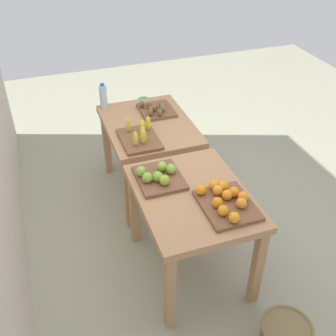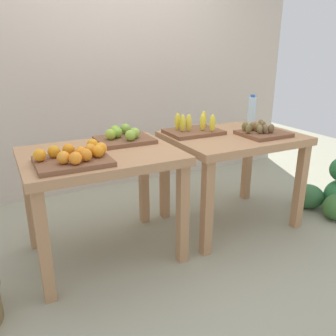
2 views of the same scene
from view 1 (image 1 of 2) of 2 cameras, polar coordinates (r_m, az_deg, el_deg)
The scene contains 10 objects.
ground_plane at distance 3.94m, azimuth -0.03°, elevation -7.67°, with size 8.00×8.00×0.00m, color #99987F.
display_table_left at distance 3.10m, azimuth 3.38°, elevation -5.27°, with size 1.04×0.80×0.79m.
display_table_right at distance 3.96m, azimuth -2.70°, elevation 4.78°, with size 1.04×0.80×0.79m.
orange_bin at distance 2.92m, azimuth 8.07°, elevation -4.57°, with size 0.47×0.36×0.11m.
apple_bin at distance 3.13m, azimuth -1.34°, elevation -1.13°, with size 0.40×0.34×0.11m.
banana_crate at distance 3.61m, azimuth -3.98°, elevation 4.36°, with size 0.44×0.32×0.17m.
kiwi_bin at distance 4.07m, azimuth -1.69°, elevation 8.13°, with size 0.36×0.32×0.10m.
water_bottle at distance 4.17m, azimuth -8.99°, elevation 9.80°, with size 0.07×0.07×0.26m.
watermelon_pile at distance 5.10m, azimuth -3.03°, elevation 5.98°, with size 0.64×0.60×0.51m.
wicker_basket at distance 3.14m, azimuth 15.96°, elevation -21.54°, with size 0.36×0.36×0.23m.
Camera 1 is at (-2.71, 0.94, 2.70)m, focal length 43.82 mm.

